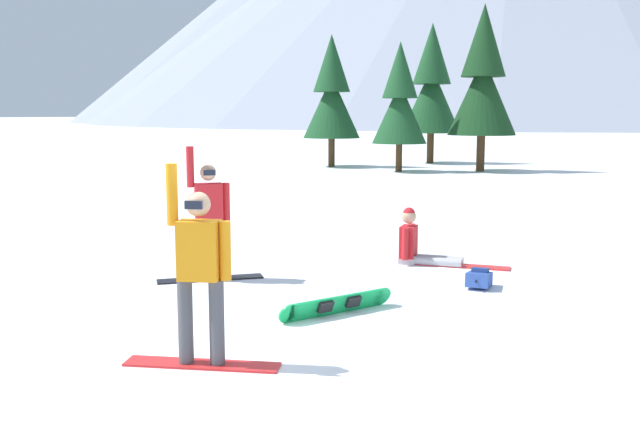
% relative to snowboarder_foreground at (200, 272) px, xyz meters
% --- Properties ---
extents(ground_plane, '(800.00, 800.00, 0.00)m').
position_rel_snowboarder_foreground_xyz_m(ground_plane, '(0.13, 0.68, -0.95)').
color(ground_plane, white).
extents(snowboarder_foreground, '(1.57, 0.77, 2.01)m').
position_rel_snowboarder_foreground_xyz_m(snowboarder_foreground, '(0.00, 0.00, 0.00)').
color(snowboarder_foreground, red).
rests_on(snowboarder_foreground, ground_plane).
extents(snowboarder_midground, '(1.36, 1.27, 2.01)m').
position_rel_snowboarder_foreground_xyz_m(snowboarder_midground, '(-2.10, 3.09, -0.00)').
color(snowboarder_midground, black).
rests_on(snowboarder_midground, ground_plane).
extents(snowboarder_background, '(1.83, 0.69, 0.94)m').
position_rel_snowboarder_foreground_xyz_m(snowboarder_background, '(0.34, 5.61, -0.63)').
color(snowboarder_background, '#B7B7BC').
rests_on(snowboarder_background, ground_plane).
extents(loose_snowboard_near_left, '(0.94, 1.55, 0.26)m').
position_rel_snowboarder_foreground_xyz_m(loose_snowboard_near_left, '(0.44, 2.24, -0.82)').
color(loose_snowboard_near_left, '#19B259').
rests_on(loose_snowboard_near_left, ground_plane).
extents(backpack_blue, '(0.35, 0.54, 0.29)m').
position_rel_snowboarder_foreground_xyz_m(backpack_blue, '(1.66, 4.41, -0.81)').
color(backpack_blue, '#2D4C9E').
rests_on(backpack_blue, ground_plane).
extents(pine_tree_leaning, '(2.66, 2.66, 6.13)m').
position_rel_snowboarder_foreground_xyz_m(pine_tree_leaning, '(-10.54, 24.73, 2.39)').
color(pine_tree_leaning, '#472D19').
rests_on(pine_tree_leaning, ground_plane).
extents(pine_tree_broad, '(2.94, 2.94, 6.93)m').
position_rel_snowboarder_foreground_xyz_m(pine_tree_broad, '(-7.14, 29.14, 2.83)').
color(pine_tree_broad, '#472D19').
rests_on(pine_tree_broad, ground_plane).
extents(pine_tree_short, '(2.33, 2.33, 5.51)m').
position_rel_snowboarder_foreground_xyz_m(pine_tree_short, '(-6.67, 23.38, 2.06)').
color(pine_tree_short, '#472D19').
rests_on(pine_tree_short, ground_plane).
extents(pine_tree_tall, '(2.91, 2.91, 7.10)m').
position_rel_snowboarder_foreground_xyz_m(pine_tree_tall, '(-3.59, 25.19, 2.92)').
color(pine_tree_tall, '#472D19').
rests_on(pine_tree_tall, ground_plane).
extents(peak_east_ridge, '(158.30, 158.30, 65.76)m').
position_rel_snowboarder_foreground_xyz_m(peak_east_ridge, '(-92.32, 197.25, 33.41)').
color(peak_east_ridge, '#8C93A3').
rests_on(peak_east_ridge, ground_plane).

